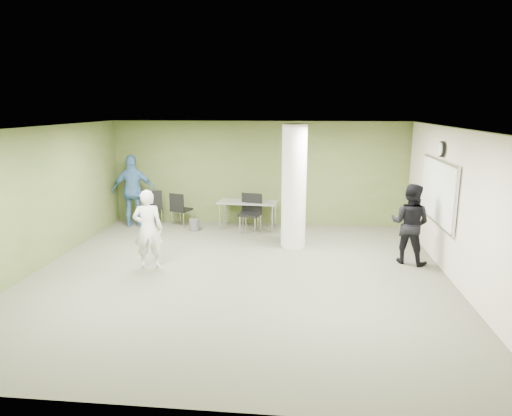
# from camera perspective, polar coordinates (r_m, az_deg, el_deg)

# --- Properties ---
(floor) EXTENTS (8.00, 8.00, 0.00)m
(floor) POSITION_cam_1_polar(r_m,az_deg,el_deg) (8.89, -2.22, -8.39)
(floor) COLOR #4B4C3C
(floor) RESTS_ON ground
(ceiling) EXTENTS (8.00, 8.00, 0.00)m
(ceiling) POSITION_cam_1_polar(r_m,az_deg,el_deg) (8.30, -2.38, 9.95)
(ceiling) COLOR white
(ceiling) RESTS_ON wall_back
(wall_back) EXTENTS (8.00, 2.80, 0.02)m
(wall_back) POSITION_cam_1_polar(r_m,az_deg,el_deg) (12.40, 0.32, 4.35)
(wall_back) COLOR #4E5C2B
(wall_back) RESTS_ON floor
(wall_left) EXTENTS (0.02, 8.00, 2.80)m
(wall_left) POSITION_cam_1_polar(r_m,az_deg,el_deg) (9.87, -25.94, 0.92)
(wall_left) COLOR #4E5C2B
(wall_left) RESTS_ON floor
(wall_right_cream) EXTENTS (0.02, 8.00, 2.80)m
(wall_right_cream) POSITION_cam_1_polar(r_m,az_deg,el_deg) (8.86, 24.25, -0.13)
(wall_right_cream) COLOR beige
(wall_right_cream) RESTS_ON floor
(column) EXTENTS (0.56, 0.56, 2.80)m
(column) POSITION_cam_1_polar(r_m,az_deg,el_deg) (10.37, 4.76, 2.67)
(column) COLOR silver
(column) RESTS_ON floor
(whiteboard) EXTENTS (0.05, 2.30, 1.30)m
(whiteboard) POSITION_cam_1_polar(r_m,az_deg,el_deg) (9.94, 21.76, 1.96)
(whiteboard) COLOR silver
(whiteboard) RESTS_ON wall_right_cream
(wall_clock) EXTENTS (0.06, 0.32, 0.32)m
(wall_clock) POSITION_cam_1_polar(r_m,az_deg,el_deg) (9.84, 22.17, 6.83)
(wall_clock) COLOR black
(wall_clock) RESTS_ON wall_right_cream
(folding_table) EXTENTS (1.59, 0.80, 0.98)m
(folding_table) POSITION_cam_1_polar(r_m,az_deg,el_deg) (12.01, -1.05, 0.61)
(folding_table) COLOR gray
(folding_table) RESTS_ON floor
(wastebasket) EXTENTS (0.26, 0.26, 0.30)m
(wastebasket) POSITION_cam_1_polar(r_m,az_deg,el_deg) (12.02, -7.73, -2.10)
(wastebasket) COLOR #4C4C4C
(wastebasket) RESTS_ON floor
(chair_back_left) EXTENTS (0.61, 0.61, 0.97)m
(chair_back_left) POSITION_cam_1_polar(r_m,az_deg,el_deg) (12.71, -12.69, 0.44)
(chair_back_left) COLOR black
(chair_back_left) RESTS_ON floor
(chair_back_right) EXTENTS (0.59, 0.59, 0.92)m
(chair_back_right) POSITION_cam_1_polar(r_m,az_deg,el_deg) (12.39, -9.54, 0.12)
(chair_back_right) COLOR black
(chair_back_right) RESTS_ON floor
(chair_table_left) EXTENTS (0.53, 0.53, 0.98)m
(chair_table_left) POSITION_cam_1_polar(r_m,az_deg,el_deg) (11.76, -0.80, -0.20)
(chair_table_left) COLOR black
(chair_table_left) RESTS_ON floor
(chair_table_right) EXTENTS (0.59, 0.59, 0.98)m
(chair_table_right) POSITION_cam_1_polar(r_m,az_deg,el_deg) (11.71, -0.56, -0.25)
(chair_table_right) COLOR black
(chair_table_right) RESTS_ON floor
(woman_white) EXTENTS (0.64, 0.49, 1.59)m
(woman_white) POSITION_cam_1_polar(r_m,az_deg,el_deg) (9.33, -13.35, -2.57)
(woman_white) COLOR white
(woman_white) RESTS_ON floor
(man_black) EXTENTS (1.01, 0.94, 1.66)m
(man_black) POSITION_cam_1_polar(r_m,az_deg,el_deg) (9.85, 18.68, -1.88)
(man_black) COLOR black
(man_black) RESTS_ON floor
(man_blue) EXTENTS (1.20, 0.69, 1.93)m
(man_blue) POSITION_cam_1_polar(r_m,az_deg,el_deg) (12.65, -15.07, 2.08)
(man_blue) COLOR teal
(man_blue) RESTS_ON floor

